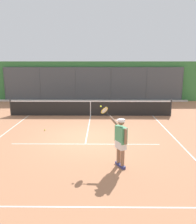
{
  "coord_description": "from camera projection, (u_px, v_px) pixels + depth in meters",
  "views": [
    {
      "loc": [
        -0.63,
        10.03,
        3.42
      ],
      "look_at": [
        -0.52,
        -0.83,
        1.05
      ],
      "focal_mm": 37.04,
      "sensor_mm": 36.0,
      "label": 1
    }
  ],
  "objects": [
    {
      "name": "tennis_net",
      "position": [
        91.0,
        108.0,
        14.87
      ],
      "size": [
        10.42,
        0.09,
        1.07
      ],
      "color": "#2D2D2D",
      "rests_on": "ground"
    },
    {
      "name": "ground_plane",
      "position": [
        86.0,
        138.0,
        10.54
      ],
      "size": [
        60.0,
        60.0,
        0.0
      ],
      "primitive_type": "plane",
      "color": "#B27551"
    },
    {
      "name": "fence_backdrop",
      "position": [
        93.0,
        81.0,
        20.7
      ],
      "size": [
        18.53,
        1.37,
        3.45
      ],
      "color": "#474C51",
      "rests_on": "ground"
    },
    {
      "name": "court_line_markings",
      "position": [
        85.0,
        147.0,
        9.5
      ],
      "size": [
        8.11,
        9.67,
        0.01
      ],
      "color": "white",
      "rests_on": "ground"
    },
    {
      "name": "tennis_ball_by_sideline",
      "position": [
        45.0,
        130.0,
        11.71
      ],
      "size": [
        0.07,
        0.07,
        0.07
      ],
      "primitive_type": "sphere",
      "color": "#C1D138",
      "rests_on": "ground"
    },
    {
      "name": "tennis_player",
      "position": [
        120.0,
        139.0,
        7.53
      ],
      "size": [
        0.89,
        1.14,
        1.92
      ],
      "rotation": [
        0.0,
        0.0,
        -1.12
      ],
      "color": "navy",
      "rests_on": "ground"
    }
  ]
}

